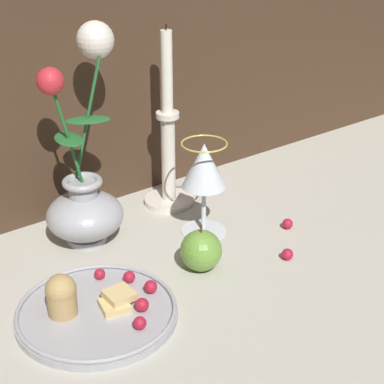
% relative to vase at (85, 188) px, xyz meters
% --- Properties ---
extents(ground_plane, '(2.40, 2.40, 0.00)m').
position_rel_vase_xyz_m(ground_plane, '(0.09, -0.14, -0.09)').
color(ground_plane, '#B7B2A3').
rests_on(ground_plane, ground).
extents(vase, '(0.14, 0.13, 0.35)m').
position_rel_vase_xyz_m(vase, '(0.00, 0.00, 0.00)').
color(vase, '#A3A3A8').
rests_on(vase, ground_plane).
extents(plate_with_pastries, '(0.22, 0.22, 0.07)m').
position_rel_vase_xyz_m(plate_with_pastries, '(-0.10, -0.19, -0.08)').
color(plate_with_pastries, '#A3A3A8').
rests_on(plate_with_pastries, ground_plane).
extents(wine_glass, '(0.08, 0.08, 0.16)m').
position_rel_vase_xyz_m(wine_glass, '(0.17, -0.09, 0.02)').
color(wine_glass, silver).
rests_on(wine_glass, ground_plane).
extents(candlestick, '(0.09, 0.09, 0.33)m').
position_rel_vase_xyz_m(candlestick, '(0.18, 0.03, 0.01)').
color(candlestick, silver).
rests_on(candlestick, ground_plane).
extents(apple_beside_vase, '(0.06, 0.06, 0.08)m').
position_rel_vase_xyz_m(apple_beside_vase, '(0.10, -0.18, -0.06)').
color(apple_beside_vase, '#669938').
rests_on(apple_beside_vase, ground_plane).
extents(berry_near_plate, '(0.02, 0.02, 0.02)m').
position_rel_vase_xyz_m(berry_near_plate, '(0.29, -0.17, -0.09)').
color(berry_near_plate, '#AD192D').
rests_on(berry_near_plate, ground_plane).
extents(berry_front_center, '(0.02, 0.02, 0.02)m').
position_rel_vase_xyz_m(berry_front_center, '(0.22, -0.25, -0.09)').
color(berry_front_center, '#AD192D').
rests_on(berry_front_center, ground_plane).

